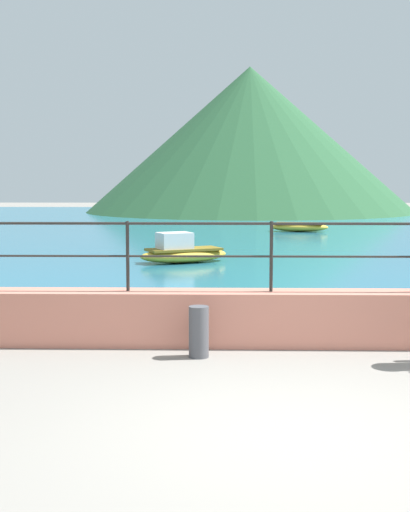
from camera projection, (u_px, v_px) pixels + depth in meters
ground_plane at (296, 432)px, 6.03m from camera, size 120.00×120.00×0.00m
promenade_wall at (271, 318)px, 9.17m from camera, size 20.00×0.56×0.70m
railing at (271, 243)px, 9.07m from camera, size 18.44×0.04×0.90m
lake_water at (236, 227)px, 31.71m from camera, size 64.00×44.32×0.06m
hill_main at (250, 140)px, 45.83m from camera, size 21.14×21.14×9.30m
bollard at (199, 332)px, 8.54m from camera, size 0.24×0.24×0.62m
boat_0 at (299, 227)px, 28.41m from camera, size 2.42×1.29×0.36m
boat_2 at (182, 252)px, 17.80m from camera, size 2.46×1.80×0.76m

